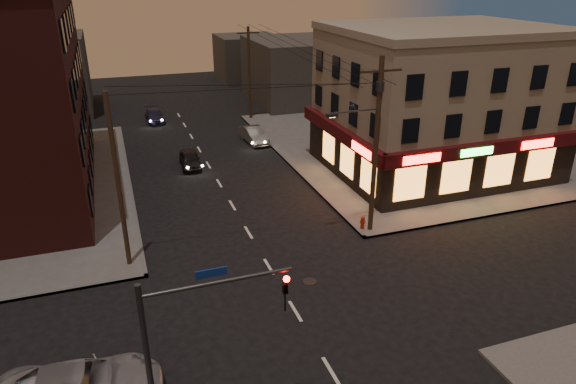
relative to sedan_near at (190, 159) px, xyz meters
name	(u,v)px	position (x,y,z in m)	size (l,w,h in m)	color
ground	(295,311)	(1.40, -20.03, -0.63)	(120.00, 120.00, 0.00)	black
sidewalk_ne	(413,144)	(19.40, -1.03, -0.55)	(24.00, 28.00, 0.15)	#514F4C
pizza_building	(437,101)	(17.33, -6.60, 4.72)	(15.85, 12.85, 10.50)	gray
bg_building_ne_a	(296,71)	(15.40, 17.97, 2.87)	(10.00, 12.00, 7.00)	#3F3D3A
bg_building_nw	(43,75)	(-11.60, 21.97, 3.37)	(9.00, 10.00, 8.00)	#3F3D3A
bg_building_ne_b	(248,58)	(13.40, 31.97, 2.37)	(8.00, 8.00, 6.00)	#3F3D3A
utility_pole_main	(375,138)	(8.08, -14.23, 5.13)	(4.20, 0.44, 10.00)	#382619
utility_pole_far	(249,74)	(8.20, 11.97, 4.02)	(0.26, 0.26, 9.00)	#382619
utility_pole_west	(118,183)	(-5.40, -13.53, 4.02)	(0.24, 0.24, 9.00)	#382619
traffic_signal	(183,343)	(-4.17, -25.63, 3.53)	(4.49, 0.32, 6.47)	#333538
sedan_near	(190,159)	(0.00, 0.00, 0.00)	(1.48, 3.69, 1.26)	black
sedan_mid	(254,135)	(6.40, 4.34, 0.06)	(1.46, 4.19, 1.38)	slate
sedan_far	(155,116)	(-1.23, 14.24, -0.03)	(1.68, 4.14, 1.20)	#1C1C39
fire_hydrant	(363,222)	(7.80, -14.03, -0.05)	(0.35, 0.35, 0.78)	maroon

